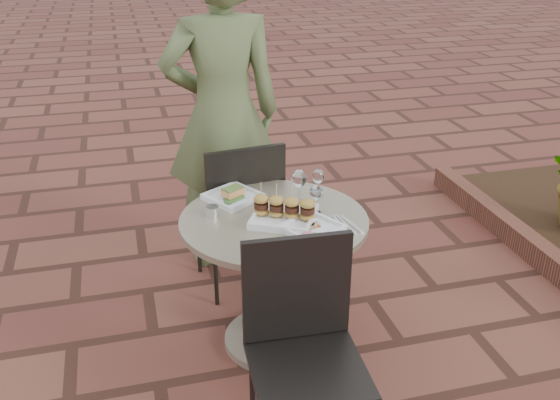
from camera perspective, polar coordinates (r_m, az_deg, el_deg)
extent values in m
plane|color=brown|center=(3.28, 4.17, -14.02)|extent=(60.00, 60.00, 0.00)
cylinder|color=gray|center=(3.35, -0.51, -12.53)|extent=(0.52, 0.52, 0.04)
cylinder|color=gray|center=(3.15, -0.53, -7.79)|extent=(0.08, 0.08, 0.70)
cylinder|color=tan|center=(2.97, -0.56, -1.89)|extent=(0.90, 0.90, 0.03)
cube|color=black|center=(3.62, -4.02, -1.36)|extent=(0.49, 0.49, 0.03)
cube|color=black|center=(3.34, -3.10, 1.02)|extent=(0.44, 0.08, 0.46)
cylinder|color=black|center=(3.94, -2.13, -2.74)|extent=(0.02, 0.02, 0.44)
cylinder|color=black|center=(3.85, -7.48, -3.69)|extent=(0.02, 0.02, 0.44)
cylinder|color=black|center=(3.63, -0.11, -5.38)|extent=(0.02, 0.02, 0.44)
cylinder|color=black|center=(3.53, -5.91, -6.51)|extent=(0.02, 0.02, 0.44)
cube|color=black|center=(2.50, 2.57, -15.28)|extent=(0.46, 0.46, 0.03)
cube|color=black|center=(2.50, 1.54, -8.01)|extent=(0.44, 0.05, 0.46)
cylinder|color=black|center=(2.76, -2.54, -16.91)|extent=(0.02, 0.02, 0.44)
cylinder|color=black|center=(2.83, 5.37, -15.79)|extent=(0.02, 0.02, 0.44)
imported|color=#505E34|center=(3.69, -5.26, 7.74)|extent=(0.71, 0.47, 1.93)
cube|color=white|center=(3.16, -4.32, 0.18)|extent=(0.32, 0.32, 0.01)
cube|color=#EB9753|center=(3.14, -4.34, 0.73)|extent=(0.12, 0.11, 0.03)
cube|color=#50642D|center=(3.13, -4.35, 1.09)|extent=(0.12, 0.10, 0.01)
cube|color=white|center=(2.94, 0.38, -1.69)|extent=(0.39, 0.39, 0.01)
cube|color=white|center=(2.85, 2.89, -2.69)|extent=(0.32, 0.32, 0.01)
ellipsoid|color=#CE5588|center=(2.79, 2.51, -3.05)|extent=(0.04, 0.03, 0.02)
cylinder|color=white|center=(3.02, 3.27, -1.11)|extent=(0.05, 0.05, 0.00)
cylinder|color=white|center=(3.00, 3.28, -0.53)|extent=(0.01, 0.01, 0.06)
ellipsoid|color=white|center=(2.97, 3.32, 0.70)|extent=(0.06, 0.06, 0.08)
cylinder|color=white|center=(2.97, 3.31, 0.62)|extent=(0.05, 0.05, 0.03)
cylinder|color=white|center=(3.11, 1.73, -0.20)|extent=(0.06, 0.06, 0.00)
cylinder|color=white|center=(3.09, 1.74, 0.50)|extent=(0.01, 0.01, 0.08)
ellipsoid|color=white|center=(3.06, 1.76, 1.98)|extent=(0.08, 0.08, 0.10)
cylinder|color=white|center=(3.19, 3.47, 0.45)|extent=(0.05, 0.05, 0.00)
cylinder|color=white|center=(3.18, 3.49, 1.00)|extent=(0.01, 0.01, 0.06)
ellipsoid|color=white|center=(3.15, 3.52, 2.18)|extent=(0.06, 0.06, 0.08)
cylinder|color=silver|center=(2.99, -6.22, -1.01)|extent=(0.06, 0.06, 0.05)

